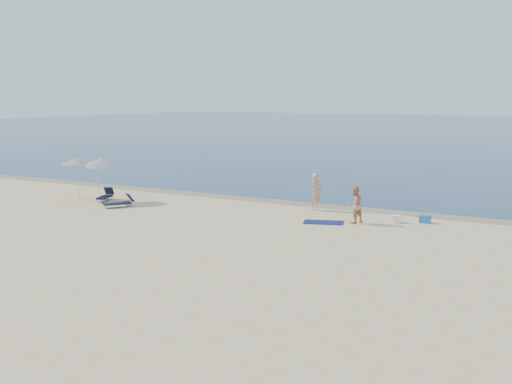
# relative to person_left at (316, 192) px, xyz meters

# --- Properties ---
(wet_sand_strip) EXTENTS (240.00, 1.60, 0.00)m
(wet_sand_strip) POSITION_rel_person_left_xyz_m (-1.97, 1.44, -0.93)
(wet_sand_strip) COLOR #847254
(wet_sand_strip) RESTS_ON ground
(person_left) EXTENTS (0.59, 0.76, 1.86)m
(person_left) POSITION_rel_person_left_xyz_m (0.00, 0.00, 0.00)
(person_left) COLOR tan
(person_left) RESTS_ON ground
(person_right) EXTENTS (0.93, 1.01, 1.67)m
(person_right) POSITION_rel_person_left_xyz_m (2.87, -2.13, -0.09)
(person_right) COLOR tan
(person_right) RESTS_ON ground
(beach_towel) EXTENTS (2.02, 1.54, 0.03)m
(beach_towel) POSITION_rel_person_left_xyz_m (1.64, -2.75, -0.91)
(beach_towel) COLOR #0E1549
(beach_towel) RESTS_ON ground
(white_bag) EXTENTS (0.48, 0.45, 0.33)m
(white_bag) POSITION_rel_person_left_xyz_m (4.49, -1.09, -0.76)
(white_bag) COLOR white
(white_bag) RESTS_ON ground
(blue_cooler) EXTENTS (0.51, 0.38, 0.35)m
(blue_cooler) POSITION_rel_person_left_xyz_m (5.63, -0.52, -0.75)
(blue_cooler) COLOR #2068B1
(blue_cooler) RESTS_ON ground
(umbrella_near) EXTENTS (2.14, 2.17, 2.62)m
(umbrella_near) POSITION_rel_person_left_xyz_m (-11.12, -3.24, 1.29)
(umbrella_near) COLOR silver
(umbrella_near) RESTS_ON ground
(umbrella_far) EXTENTS (2.12, 2.13, 2.41)m
(umbrella_far) POSITION_rel_person_left_xyz_m (-12.84, -3.34, 1.20)
(umbrella_far) COLOR silver
(umbrella_far) RESTS_ON ground
(lounger_left) EXTENTS (1.01, 1.58, 0.66)m
(lounger_left) POSITION_rel_person_left_xyz_m (-11.28, -2.96, -0.69)
(lounger_left) COLOR #121632
(lounger_left) RESTS_ON ground
(lounger_right) EXTENTS (1.26, 1.60, 0.69)m
(lounger_right) POSITION_rel_person_left_xyz_m (-9.14, -4.24, -0.68)
(lounger_right) COLOR #131736
(lounger_right) RESTS_ON ground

